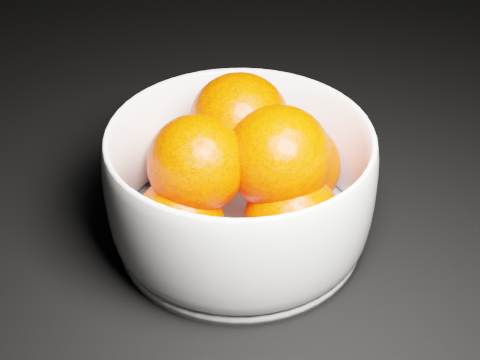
# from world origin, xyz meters

# --- Properties ---
(ground) EXTENTS (3.00, 3.00, 0.00)m
(ground) POSITION_xyz_m (0.00, 0.00, 0.00)
(ground) COLOR black
(ground) RESTS_ON ground
(bowl) EXTENTS (0.25, 0.25, 0.12)m
(bowl) POSITION_xyz_m (-0.25, -0.25, 0.06)
(bowl) COLOR silver
(bowl) RESTS_ON ground
(orange_pile) EXTENTS (0.20, 0.19, 0.14)m
(orange_pile) POSITION_xyz_m (-0.25, -0.25, 0.08)
(orange_pile) COLOR #FF2B00
(orange_pile) RESTS_ON bowl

